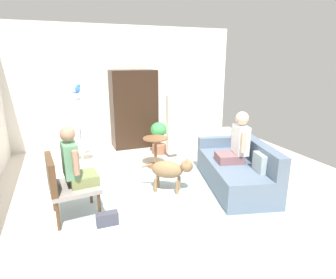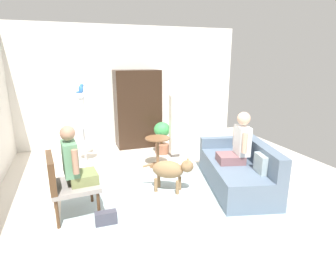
# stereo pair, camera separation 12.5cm
# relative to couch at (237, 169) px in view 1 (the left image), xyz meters

# --- Properties ---
(ground_plane) EXTENTS (7.09, 7.09, 0.00)m
(ground_plane) POSITION_rel_couch_xyz_m (-1.23, 0.28, -0.29)
(ground_plane) COLOR beige
(back_wall) EXTENTS (5.86, 0.12, 2.89)m
(back_wall) POSITION_rel_couch_xyz_m (-1.23, 3.30, 1.15)
(back_wall) COLOR silver
(back_wall) RESTS_ON ground
(area_rug) EXTENTS (3.19, 2.51, 0.01)m
(area_rug) POSITION_rel_couch_xyz_m (-1.26, 0.00, -0.29)
(area_rug) COLOR #9EB2B7
(area_rug) RESTS_ON ground
(couch) EXTENTS (1.27, 2.01, 0.80)m
(couch) POSITION_rel_couch_xyz_m (0.00, 0.00, 0.00)
(couch) COLOR slate
(couch) RESTS_ON ground
(armchair) EXTENTS (0.68, 0.70, 0.89)m
(armchair) POSITION_rel_couch_xyz_m (-2.76, -0.06, 0.23)
(armchair) COLOR #4C331E
(armchair) RESTS_ON ground
(person_on_couch) EXTENTS (0.55, 0.51, 0.84)m
(person_on_couch) POSITION_rel_couch_xyz_m (-0.04, -0.01, 0.49)
(person_on_couch) COLOR #7A5357
(person_on_armchair) EXTENTS (0.46, 0.54, 0.81)m
(person_on_armchair) POSITION_rel_couch_xyz_m (-2.61, -0.04, 0.49)
(person_on_armchair) COLOR olive
(round_end_table) EXTENTS (0.49, 0.49, 0.61)m
(round_end_table) POSITION_rel_couch_xyz_m (-1.01, 1.33, 0.07)
(round_end_table) COLOR brown
(round_end_table) RESTS_ON ground
(dog) EXTENTS (0.73, 0.54, 0.59)m
(dog) POSITION_rel_couch_xyz_m (-1.15, 0.19, 0.08)
(dog) COLOR olive
(dog) RESTS_ON ground
(bird_cage_stand) EXTENTS (0.36, 0.36, 1.46)m
(bird_cage_stand) POSITION_rel_couch_xyz_m (-2.38, 1.98, 0.38)
(bird_cage_stand) COLOR silver
(bird_cage_stand) RESTS_ON ground
(parrot) EXTENTS (0.17, 0.10, 0.18)m
(parrot) POSITION_rel_couch_xyz_m (-2.37, 1.98, 1.25)
(parrot) COLOR blue
(parrot) RESTS_ON bird_cage_stand
(potted_plant) EXTENTS (0.37, 0.37, 0.74)m
(potted_plant) POSITION_rel_couch_xyz_m (-0.68, 2.09, 0.13)
(potted_plant) COLOR #996047
(potted_plant) RESTS_ON ground
(column_lamp) EXTENTS (0.20, 0.20, 1.36)m
(column_lamp) POSITION_rel_couch_xyz_m (-0.48, 1.84, 0.38)
(column_lamp) COLOR #4C4742
(column_lamp) RESTS_ON ground
(armoire_cabinet) EXTENTS (1.08, 0.56, 1.86)m
(armoire_cabinet) POSITION_rel_couch_xyz_m (-1.04, 2.89, 0.64)
(armoire_cabinet) COLOR black
(armoire_cabinet) RESTS_ON ground
(handbag) EXTENTS (0.28, 0.12, 0.18)m
(handbag) POSITION_rel_couch_xyz_m (-2.28, -0.45, -0.20)
(handbag) COLOR #3F3F4C
(handbag) RESTS_ON ground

